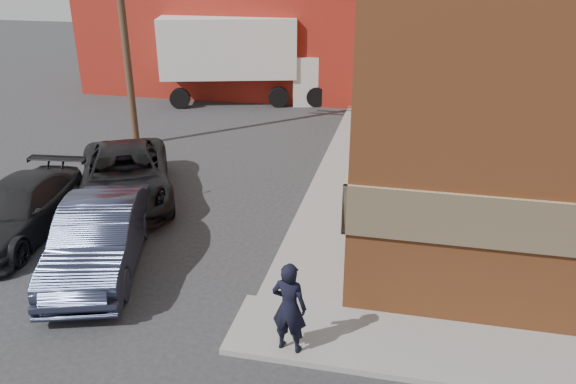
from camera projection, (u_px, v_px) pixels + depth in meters
The scene contains 9 objects.
ground at pixel (270, 302), 11.67m from camera, with size 90.00×90.00×0.00m, color #28282B.
sidewalk_west at pixel (350, 159), 19.60m from camera, with size 1.80×18.00×0.12m, color gray.
warehouse at pixel (252, 32), 29.70m from camera, with size 16.30×8.30×5.60m.
utility_pole at pixel (122, 14), 19.37m from camera, with size 2.00×0.26×9.00m.
man at pixel (289, 307), 9.80m from camera, with size 0.64×0.42×1.76m, color black.
sedan at pixel (99, 238), 12.63m from camera, with size 1.65×4.74×1.56m, color #2B3148.
suv_a at pixel (125, 175), 16.25m from camera, with size 2.52×5.47×1.52m, color black.
suv_b at pixel (17, 210), 14.20m from camera, with size 1.94×4.78×1.39m, color black.
box_truck at pixel (246, 54), 26.35m from camera, with size 8.44×4.46×4.00m.
Camera 1 is at (2.49, -9.51, 6.71)m, focal length 35.00 mm.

